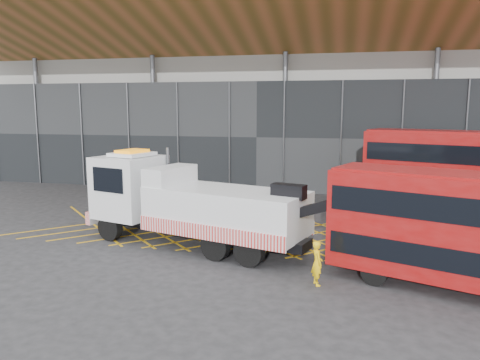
# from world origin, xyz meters

# --- Properties ---
(ground_plane) EXTENTS (120.00, 120.00, 0.00)m
(ground_plane) POSITION_xyz_m (0.00, 0.00, 0.00)
(ground_plane) COLOR #28282B
(road_markings) EXTENTS (26.36, 7.16, 0.01)m
(road_markings) POSITION_xyz_m (4.80, 0.00, 0.01)
(road_markings) COLOR gold
(road_markings) RESTS_ON ground_plane
(construction_building) EXTENTS (55.00, 23.97, 18.00)m
(construction_building) POSITION_xyz_m (1.92, 18.40, 8.98)
(construction_building) COLOR gray
(construction_building) RESTS_ON ground_plane
(recovery_truck) EXTENTS (12.12, 5.78, 4.25)m
(recovery_truck) POSITION_xyz_m (1.47, -2.61, 1.96)
(recovery_truck) COLOR black
(recovery_truck) RESTS_ON ground_plane
(bus_second) EXTENTS (12.07, 6.78, 4.84)m
(bus_second) POSITION_xyz_m (15.39, 6.10, 2.69)
(bus_second) COLOR maroon
(bus_second) RESTS_ON ground_plane
(worker) EXTENTS (0.57, 0.68, 1.59)m
(worker) POSITION_xyz_m (7.51, -6.17, 0.79)
(worker) COLOR yellow
(worker) RESTS_ON ground_plane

